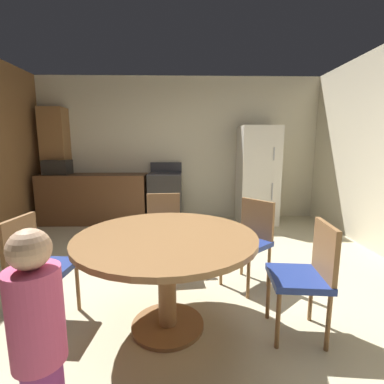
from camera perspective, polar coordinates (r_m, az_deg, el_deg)
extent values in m
plane|color=beige|center=(2.74, -3.90, -21.48)|extent=(14.00, 14.00, 0.00)
cube|color=beige|center=(5.43, -2.63, 8.92)|extent=(5.63, 0.12, 2.70)
cube|color=brown|center=(5.38, -19.51, -1.27)|extent=(1.91, 0.60, 0.90)
cube|color=olive|center=(5.75, -26.28, 4.99)|extent=(0.44, 0.36, 2.10)
cube|color=#2D2B28|center=(5.13, -5.54, -1.27)|extent=(0.60, 0.60, 0.90)
cube|color=#38383D|center=(5.06, -5.62, 3.85)|extent=(0.60, 0.60, 0.02)
cube|color=#38383D|center=(5.33, -5.42, 5.22)|extent=(0.60, 0.04, 0.18)
cube|color=silver|center=(5.17, 13.46, 3.42)|extent=(0.68, 0.66, 1.76)
cylinder|color=#B2B2B7|center=(4.87, 16.73, 7.63)|extent=(0.02, 0.02, 0.22)
cylinder|color=#B2B2B7|center=(4.93, 16.37, 0.07)|extent=(0.02, 0.02, 0.30)
cube|color=black|center=(5.55, -26.23, 4.65)|extent=(0.44, 0.32, 0.26)
cylinder|color=olive|center=(2.42, -5.07, -25.80)|extent=(0.57, 0.57, 0.03)
cylinder|color=olive|center=(2.24, -5.21, -18.58)|extent=(0.14, 0.14, 0.72)
cylinder|color=olive|center=(2.08, -5.37, -9.33)|extent=(1.36, 1.36, 0.04)
cylinder|color=olive|center=(2.68, -22.71, -17.74)|extent=(0.03, 0.03, 0.43)
cylinder|color=olive|center=(2.42, -26.54, -21.13)|extent=(0.03, 0.03, 0.43)
cylinder|color=olive|center=(2.84, -29.11, -16.62)|extent=(0.03, 0.03, 0.43)
cylinder|color=olive|center=(2.60, -33.40, -19.54)|extent=(0.03, 0.03, 0.43)
cube|color=navy|center=(2.53, -28.38, -13.98)|extent=(0.44, 0.44, 0.05)
cube|color=olive|center=(2.56, -32.20, -9.05)|extent=(0.07, 0.38, 0.42)
cylinder|color=olive|center=(3.04, -2.37, -13.68)|extent=(0.03, 0.03, 0.43)
cylinder|color=olive|center=(3.03, -8.99, -13.84)|extent=(0.03, 0.03, 0.43)
cylinder|color=olive|center=(3.35, -2.85, -11.39)|extent=(0.03, 0.03, 0.43)
cylinder|color=olive|center=(3.34, -8.79, -11.53)|extent=(0.03, 0.03, 0.43)
cube|color=navy|center=(3.10, -5.82, -8.55)|extent=(0.44, 0.44, 0.05)
cube|color=olive|center=(3.22, -5.96, -4.00)|extent=(0.38, 0.07, 0.42)
cylinder|color=olive|center=(2.19, 17.48, -24.09)|extent=(0.03, 0.03, 0.43)
cylinder|color=olive|center=(2.47, 15.62, -19.79)|extent=(0.03, 0.03, 0.43)
cylinder|color=olive|center=(2.29, 26.53, -23.13)|extent=(0.03, 0.03, 0.43)
cylinder|color=olive|center=(2.56, 23.54, -19.20)|extent=(0.03, 0.03, 0.43)
cube|color=navy|center=(2.26, 21.17, -16.35)|extent=(0.44, 0.44, 0.05)
cube|color=olive|center=(2.24, 26.00, -11.11)|extent=(0.07, 0.38, 0.42)
cylinder|color=olive|center=(2.71, 11.66, -16.87)|extent=(0.03, 0.03, 0.43)
cylinder|color=olive|center=(2.90, 6.09, -14.85)|extent=(0.03, 0.03, 0.43)
cylinder|color=olive|center=(2.97, 15.72, -14.62)|extent=(0.03, 0.03, 0.43)
cylinder|color=olive|center=(3.14, 10.37, -12.99)|extent=(0.03, 0.03, 0.43)
cube|color=navy|center=(2.84, 11.11, -10.46)|extent=(0.56, 0.56, 0.05)
cube|color=olive|center=(2.91, 13.40, -5.67)|extent=(0.27, 0.31, 0.42)
cylinder|color=#D14C7A|center=(1.42, -29.72, -21.53)|extent=(0.30, 0.30, 0.42)
sphere|color=#D6A884|center=(1.30, -30.82, -10.21)|extent=(0.17, 0.17, 0.17)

